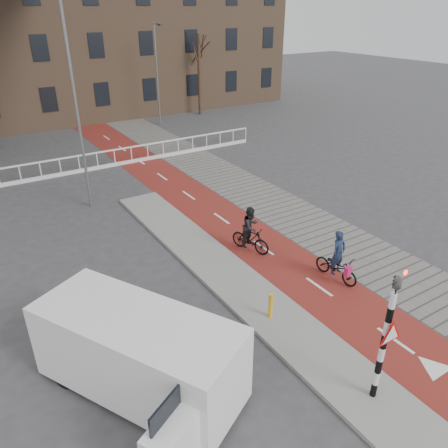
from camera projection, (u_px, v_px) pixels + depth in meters
ground at (329, 339)px, 11.99m from camera, size 120.00×120.00×0.00m
bike_lane at (199, 203)px, 20.25m from camera, size 2.50×60.00×0.01m
sidewalk at (248, 190)px, 21.59m from camera, size 3.00×60.00×0.01m
curb_island at (229, 277)px, 14.65m from camera, size 1.80×16.00×0.12m
traffic_signal at (387, 333)px, 9.28m from camera, size 0.80×0.80×3.68m
bollard at (271, 306)px, 12.51m from camera, size 0.12×0.12×0.79m
cyclist_near at (337, 263)px, 14.38m from camera, size 0.77×1.73×1.77m
cyclist_far at (251, 233)px, 15.97m from camera, size 1.00×1.67×1.76m
van at (139, 353)px, 9.99m from camera, size 4.05×5.21×2.09m
railing at (21, 178)px, 22.31m from camera, size 28.00×0.10×0.99m
tree_right at (199, 75)px, 35.15m from camera, size 0.25×0.25×6.23m
streetlight_near at (77, 110)px, 17.93m from camera, size 0.12×0.12×8.70m
streetlight_right at (157, 76)px, 31.85m from camera, size 0.12×0.12×7.13m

